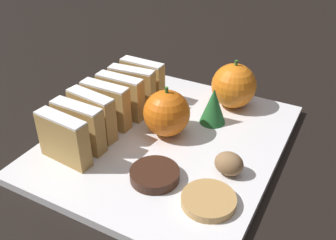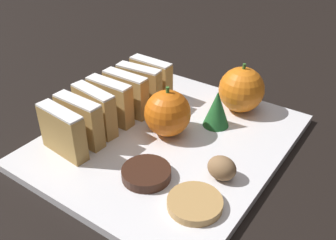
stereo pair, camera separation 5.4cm
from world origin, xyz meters
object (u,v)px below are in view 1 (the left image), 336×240
(walnut, at_px, (229,164))
(orange_near, at_px, (167,113))
(orange_far, at_px, (234,86))
(chocolate_cookie, at_px, (155,175))

(walnut, bearing_deg, orange_near, 158.94)
(orange_near, xyz_separation_m, walnut, (0.11, -0.04, -0.02))
(orange_far, height_order, walnut, orange_far)
(orange_near, relative_size, chocolate_cookie, 1.21)
(orange_far, bearing_deg, chocolate_cookie, -95.70)
(orange_far, relative_size, walnut, 2.15)
(walnut, bearing_deg, chocolate_cookie, -145.33)
(orange_far, xyz_separation_m, chocolate_cookie, (-0.02, -0.22, -0.03))
(orange_far, bearing_deg, orange_near, -114.90)
(orange_far, bearing_deg, walnut, -71.62)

